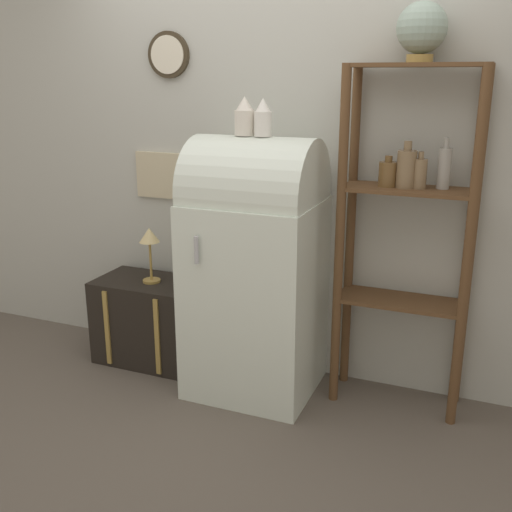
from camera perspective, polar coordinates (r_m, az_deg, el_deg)
The scene contains 9 objects.
ground_plane at distance 3.49m, azimuth -1.58°, elevation -13.92°, with size 12.00×12.00×0.00m, color #60564C.
wall_back at distance 3.56m, azimuth 1.97°, elevation 9.81°, with size 7.00×0.09×2.70m.
refrigerator at distance 3.37m, azimuth -0.08°, elevation -0.73°, with size 0.70×0.66×1.48m.
suitcase_trunk at distance 3.94m, azimuth -10.07°, elevation -6.04°, with size 0.66×0.42×0.54m.
shelf_unit at distance 3.23m, azimuth 14.19°, elevation 3.61°, with size 0.70×0.29×1.84m.
globe at distance 3.20m, azimuth 15.51°, elevation 20.12°, with size 0.25×0.25×0.29m.
vase_left at distance 3.25m, azimuth -1.09°, elevation 13.06°, with size 0.11×0.11×0.20m.
vase_center at distance 3.19m, azimuth 0.66°, elevation 12.95°, with size 0.09×0.09×0.20m.
desk_lamp at distance 3.74m, azimuth -10.10°, elevation 1.37°, with size 0.12×0.12×0.35m.
Camera 1 is at (1.22, -2.74, 1.79)m, focal length 42.00 mm.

